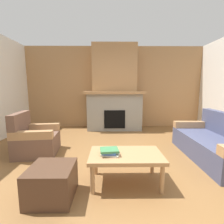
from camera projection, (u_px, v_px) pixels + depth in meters
ground at (118, 165)px, 2.81m from camera, size 9.00×9.00×0.00m
wall_back_wood_panel at (114, 87)px, 5.58m from camera, size 6.00×0.12×2.70m
fireplace at (114, 93)px, 5.24m from camera, size 1.90×0.82×2.70m
couch at (216, 144)px, 3.05m from camera, size 0.86×1.81×0.85m
armchair at (35, 140)px, 3.28m from camera, size 0.84×0.84×0.85m
coffee_table at (126, 157)px, 2.25m from camera, size 1.00×0.60×0.43m
ottoman at (52, 182)px, 1.96m from camera, size 0.52×0.52×0.40m
book_stack_near_edge at (110, 152)px, 2.19m from camera, size 0.28×0.24×0.08m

